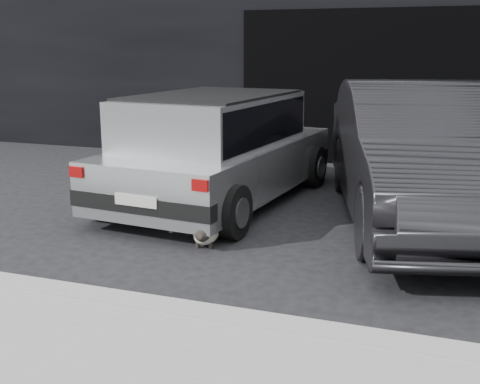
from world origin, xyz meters
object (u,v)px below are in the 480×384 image
(silver_hatchback, at_px, (217,144))
(second_car, at_px, (421,154))
(cat_siamese, at_px, (206,233))
(cat_white, at_px, (192,214))

(silver_hatchback, xyz_separation_m, second_car, (2.51, 0.00, 0.02))
(silver_hatchback, relative_size, second_car, 0.83)
(second_car, bearing_deg, silver_hatchback, 165.13)
(second_car, xyz_separation_m, cat_siamese, (-1.99, -1.64, -0.68))
(cat_siamese, height_order, cat_white, cat_white)
(silver_hatchback, bearing_deg, cat_siamese, -66.83)
(second_car, bearing_deg, cat_white, -166.36)
(silver_hatchback, height_order, second_car, second_car)
(cat_siamese, bearing_deg, silver_hatchback, -86.50)
(silver_hatchback, relative_size, cat_siamese, 5.32)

